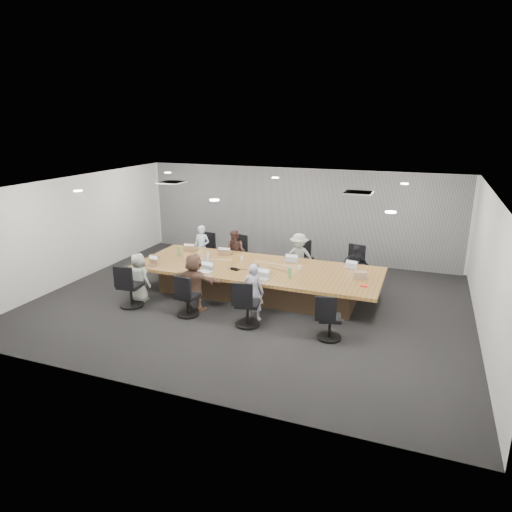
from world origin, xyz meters
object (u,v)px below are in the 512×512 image
(canvas_bag, at_px, (360,275))
(laptop_6, at_px, (262,279))
(person_4, at_px, (139,278))
(chair_0, at_px, (208,254))
(conference_table, at_px, (257,280))
(bottle_clear, at_px, (208,257))
(chair_6, at_px, (248,307))
(chair_7, at_px, (330,321))
(laptop_1, at_px, (227,253))
(stapler, at_px, (234,269))
(chair_2, at_px, (302,262))
(laptop_4, at_px, (151,265))
(mug_brown, at_px, (155,259))
(chair_4, at_px, (131,289))
(laptop_0, at_px, (193,249))
(chair_3, at_px, (356,269))
(laptop_3, at_px, (351,267))
(snack_packet, at_px, (364,286))
(person_3, at_px, (355,267))
(person_1, at_px, (235,252))
(bottle_green_right, at_px, (290,272))
(person_0, at_px, (202,248))
(person_6, at_px, (254,292))
(person_2, at_px, (299,258))
(bottle_green_left, at_px, (179,251))
(chair_5, at_px, (187,299))
(person_5, at_px, (194,282))
(chair_1, at_px, (240,256))
(laptop_2, at_px, (293,260))
(laptop_5, at_px, (205,272))

(canvas_bag, bearing_deg, laptop_6, -157.31)
(person_4, bearing_deg, chair_0, -84.57)
(conference_table, distance_m, bottle_clear, 1.42)
(chair_6, height_order, chair_7, chair_6)
(laptop_1, xyz_separation_m, stapler, (0.73, -1.23, 0.02))
(chair_2, height_order, laptop_4, chair_2)
(chair_7, bearing_deg, canvas_bag, 66.97)
(mug_brown, bearing_deg, chair_4, -84.06)
(laptop_4, bearing_deg, laptop_0, 86.86)
(chair_3, bearing_deg, laptop_6, 67.08)
(laptop_3, xyz_separation_m, snack_packet, (0.49, -1.24, 0.01))
(chair_4, distance_m, person_3, 5.59)
(person_1, height_order, person_4, person_1)
(person_3, bearing_deg, bottle_green_right, -137.15)
(chair_3, height_order, chair_6, chair_3)
(conference_table, bearing_deg, person_0, 148.78)
(chair_6, relative_size, canvas_bag, 2.89)
(person_4, bearing_deg, person_3, -139.16)
(chair_2, distance_m, person_6, 3.07)
(laptop_3, bearing_deg, person_2, -11.96)
(bottle_green_left, relative_size, stapler, 1.47)
(chair_2, relative_size, chair_7, 1.14)
(chair_5, height_order, mug_brown, mug_brown)
(chair_0, height_order, bottle_clear, bottle_clear)
(laptop_0, relative_size, person_3, 0.28)
(person_5, height_order, canvas_bag, person_5)
(chair_6, bearing_deg, person_5, 155.56)
(snack_packet, bearing_deg, bottle_green_left, 173.07)
(chair_1, relative_size, laptop_2, 2.41)
(chair_5, distance_m, person_5, 0.45)
(person_0, bearing_deg, chair_3, 3.44)
(chair_3, xyz_separation_m, laptop_6, (-1.74, -2.50, 0.33))
(mug_brown, bearing_deg, chair_3, 23.95)
(laptop_0, height_order, person_1, person_1)
(chair_4, distance_m, person_6, 2.97)
(chair_6, bearing_deg, chair_5, 169.19)
(laptop_5, xyz_separation_m, canvas_bag, (3.51, 0.86, 0.07))
(chair_0, bearing_deg, person_1, 170.64)
(bottle_green_left, xyz_separation_m, bottle_clear, (0.93, -0.17, -0.01))
(laptop_0, relative_size, bottle_clear, 1.42)
(person_5, relative_size, stapler, 7.94)
(laptop_4, relative_size, snack_packet, 1.81)
(conference_table, bearing_deg, person_2, 63.35)
(chair_4, relative_size, person_3, 0.74)
(bottle_clear, bearing_deg, bottle_green_left, 169.47)
(person_1, bearing_deg, mug_brown, -127.38)
(bottle_clear, bearing_deg, conference_table, 0.75)
(person_1, bearing_deg, chair_5, -85.03)
(chair_4, height_order, bottle_green_right, bottle_green_right)
(laptop_2, xyz_separation_m, person_6, (-0.26, -2.15, -0.11))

